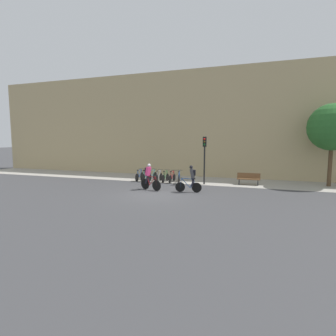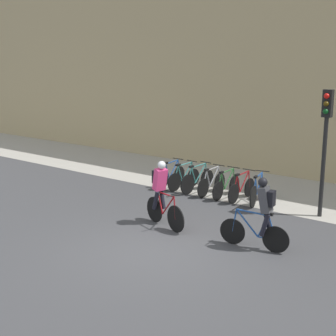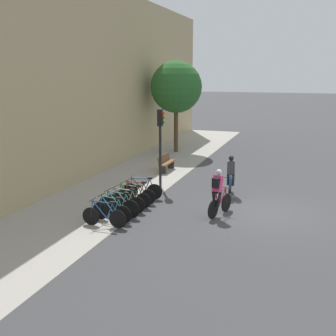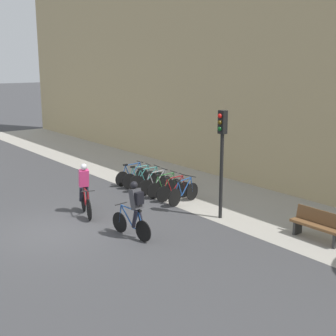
{
  "view_description": "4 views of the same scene",
  "coord_description": "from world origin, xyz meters",
  "px_view_note": "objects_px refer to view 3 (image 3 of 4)",
  "views": [
    {
      "loc": [
        5.98,
        -14.79,
        3.41
      ],
      "look_at": [
        0.21,
        2.12,
        1.48
      ],
      "focal_mm": 28.0,
      "sensor_mm": 36.0,
      "label": 1
    },
    {
      "loc": [
        6.63,
        -8.0,
        4.3
      ],
      "look_at": [
        -0.96,
        1.8,
        1.55
      ],
      "focal_mm": 50.0,
      "sensor_mm": 36.0,
      "label": 2
    },
    {
      "loc": [
        -15.7,
        -1.6,
        5.26
      ],
      "look_at": [
        -0.56,
        3.6,
        1.61
      ],
      "focal_mm": 45.0,
      "sensor_mm": 36.0,
      "label": 3
    },
    {
      "loc": [
        12.97,
        -5.74,
        5.18
      ],
      "look_at": [
        0.41,
        4.06,
        1.53
      ],
      "focal_mm": 50.0,
      "sensor_mm": 36.0,
      "label": 4
    }
  ],
  "objects_px": {
    "cyclist_grey": "(231,174)",
    "bench": "(166,162)",
    "parked_bike_2": "(119,206)",
    "parked_bike_3": "(125,202)",
    "parked_bike_5": "(137,194)",
    "cyclist_pink": "(218,192)",
    "parked_bike_1": "(112,211)",
    "parked_bike_0": "(104,216)",
    "traffic_light_pole": "(160,134)",
    "parked_bike_6": "(142,190)",
    "parked_bike_4": "(131,198)"
  },
  "relations": [
    {
      "from": "parked_bike_5",
      "to": "parked_bike_2",
      "type": "bearing_deg",
      "value": 179.98
    },
    {
      "from": "parked_bike_4",
      "to": "cyclist_grey",
      "type": "bearing_deg",
      "value": -48.8
    },
    {
      "from": "parked_bike_0",
      "to": "parked_bike_6",
      "type": "distance_m",
      "value": 3.46
    },
    {
      "from": "cyclist_pink",
      "to": "parked_bike_1",
      "type": "height_order",
      "value": "cyclist_pink"
    },
    {
      "from": "parked_bike_4",
      "to": "traffic_light_pole",
      "type": "height_order",
      "value": "traffic_light_pole"
    },
    {
      "from": "parked_bike_2",
      "to": "parked_bike_3",
      "type": "distance_m",
      "value": 0.58
    },
    {
      "from": "parked_bike_0",
      "to": "parked_bike_5",
      "type": "xyz_separation_m",
      "value": [
        2.88,
        -0.0,
        -0.01
      ]
    },
    {
      "from": "parked_bike_2",
      "to": "bench",
      "type": "bearing_deg",
      "value": 5.84
    },
    {
      "from": "parked_bike_3",
      "to": "traffic_light_pole",
      "type": "relative_size",
      "value": 0.46
    },
    {
      "from": "parked_bike_2",
      "to": "parked_bike_6",
      "type": "relative_size",
      "value": 1.03
    },
    {
      "from": "parked_bike_5",
      "to": "traffic_light_pole",
      "type": "height_order",
      "value": "traffic_light_pole"
    },
    {
      "from": "parked_bike_2",
      "to": "bench",
      "type": "distance_m",
      "value": 7.61
    },
    {
      "from": "parked_bike_1",
      "to": "parked_bike_5",
      "type": "height_order",
      "value": "parked_bike_1"
    },
    {
      "from": "parked_bike_1",
      "to": "traffic_light_pole",
      "type": "relative_size",
      "value": 0.45
    },
    {
      "from": "parked_bike_0",
      "to": "bench",
      "type": "height_order",
      "value": "parked_bike_0"
    },
    {
      "from": "parked_bike_3",
      "to": "parked_bike_4",
      "type": "bearing_deg",
      "value": -0.04
    },
    {
      "from": "cyclist_grey",
      "to": "parked_bike_6",
      "type": "bearing_deg",
      "value": 118.22
    },
    {
      "from": "parked_bike_5",
      "to": "cyclist_grey",
      "type": "bearing_deg",
      "value": -54.76
    },
    {
      "from": "cyclist_pink",
      "to": "parked_bike_1",
      "type": "relative_size",
      "value": 1.11
    },
    {
      "from": "parked_bike_4",
      "to": "bench",
      "type": "distance_m",
      "value": 6.47
    },
    {
      "from": "parked_bike_1",
      "to": "parked_bike_2",
      "type": "distance_m",
      "value": 0.58
    },
    {
      "from": "parked_bike_4",
      "to": "bench",
      "type": "xyz_separation_m",
      "value": [
        6.42,
        0.78,
        0.08
      ]
    },
    {
      "from": "cyclist_grey",
      "to": "cyclist_pink",
      "type": "bearing_deg",
      "value": -178.25
    },
    {
      "from": "bench",
      "to": "cyclist_grey",
      "type": "bearing_deg",
      "value": -129.43
    },
    {
      "from": "parked_bike_0",
      "to": "parked_bike_3",
      "type": "distance_m",
      "value": 1.73
    },
    {
      "from": "parked_bike_1",
      "to": "parked_bike_4",
      "type": "relative_size",
      "value": 0.96
    },
    {
      "from": "cyclist_grey",
      "to": "bench",
      "type": "bearing_deg",
      "value": 50.57
    },
    {
      "from": "parked_bike_4",
      "to": "parked_bike_5",
      "type": "xyz_separation_m",
      "value": [
        0.58,
        0.0,
        -0.0
      ]
    },
    {
      "from": "parked_bike_1",
      "to": "cyclist_pink",
      "type": "bearing_deg",
      "value": -63.09
    },
    {
      "from": "parked_bike_0",
      "to": "parked_bike_3",
      "type": "height_order",
      "value": "parked_bike_0"
    },
    {
      "from": "cyclist_grey",
      "to": "traffic_light_pole",
      "type": "distance_m",
      "value": 3.68
    },
    {
      "from": "parked_bike_1",
      "to": "parked_bike_4",
      "type": "xyz_separation_m",
      "value": [
        1.73,
        -0.0,
        -0.0
      ]
    },
    {
      "from": "parked_bike_0",
      "to": "parked_bike_2",
      "type": "height_order",
      "value": "parked_bike_2"
    },
    {
      "from": "parked_bike_0",
      "to": "parked_bike_2",
      "type": "xyz_separation_m",
      "value": [
        1.15,
        0.0,
        0.02
      ]
    },
    {
      "from": "cyclist_pink",
      "to": "parked_bike_3",
      "type": "xyz_separation_m",
      "value": [
        -0.62,
        3.5,
        -0.56
      ]
    },
    {
      "from": "cyclist_grey",
      "to": "bench",
      "type": "height_order",
      "value": "cyclist_grey"
    },
    {
      "from": "parked_bike_2",
      "to": "parked_bike_5",
      "type": "relative_size",
      "value": 1.07
    },
    {
      "from": "parked_bike_6",
      "to": "parked_bike_0",
      "type": "bearing_deg",
      "value": -179.99
    },
    {
      "from": "parked_bike_3",
      "to": "parked_bike_5",
      "type": "relative_size",
      "value": 1.01
    },
    {
      "from": "parked_bike_1",
      "to": "parked_bike_6",
      "type": "xyz_separation_m",
      "value": [
        2.88,
        -0.0,
        0.01
      ]
    },
    {
      "from": "parked_bike_6",
      "to": "parked_bike_5",
      "type": "bearing_deg",
      "value": -179.94
    },
    {
      "from": "parked_bike_0",
      "to": "parked_bike_1",
      "type": "distance_m",
      "value": 0.57
    },
    {
      "from": "parked_bike_5",
      "to": "bench",
      "type": "height_order",
      "value": "parked_bike_5"
    },
    {
      "from": "parked_bike_5",
      "to": "parked_bike_6",
      "type": "height_order",
      "value": "parked_bike_6"
    },
    {
      "from": "cyclist_grey",
      "to": "parked_bike_5",
      "type": "distance_m",
      "value": 4.21
    },
    {
      "from": "parked_bike_4",
      "to": "parked_bike_3",
      "type": "bearing_deg",
      "value": 179.96
    },
    {
      "from": "cyclist_pink",
      "to": "parked_bike_2",
      "type": "bearing_deg",
      "value": 108.92
    },
    {
      "from": "cyclist_grey",
      "to": "parked_bike_3",
      "type": "xyz_separation_m",
      "value": [
        -3.56,
        3.41,
        -0.56
      ]
    },
    {
      "from": "parked_bike_2",
      "to": "traffic_light_pole",
      "type": "distance_m",
      "value": 4.83
    },
    {
      "from": "parked_bike_5",
      "to": "parked_bike_0",
      "type": "bearing_deg",
      "value": 180.0
    }
  ]
}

